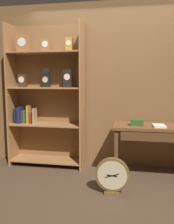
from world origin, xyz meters
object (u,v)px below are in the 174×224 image
object	(u,v)px
toolbox_small	(137,122)
bookshelf	(45,96)
round_clock_large	(112,176)
workbench	(166,132)
open_repair_manual	(159,126)

from	to	relation	value
toolbox_small	bookshelf	bearing A→B (deg)	168.82
bookshelf	round_clock_large	size ratio (longest dim) A/B	4.93
toolbox_small	round_clock_large	bearing A→B (deg)	-115.80
workbench	toolbox_small	distance (m)	0.43
round_clock_large	toolbox_small	bearing A→B (deg)	64.20
workbench	round_clock_large	xyz separation A→B (m)	(-0.69, -0.63, -0.43)
open_repair_manual	round_clock_large	bearing A→B (deg)	-141.72
open_repair_manual	round_clock_large	distance (m)	0.97
open_repair_manual	round_clock_large	world-z (taller)	open_repair_manual
toolbox_small	open_repair_manual	xyz separation A→B (m)	(0.30, -0.04, -0.03)
workbench	open_repair_manual	distance (m)	0.17
bookshelf	round_clock_large	bearing A→B (deg)	-37.38
bookshelf	open_repair_manual	bearing A→B (deg)	-10.58
bookshelf	round_clock_large	world-z (taller)	bookshelf
workbench	toolbox_small	size ratio (longest dim) A/B	8.28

